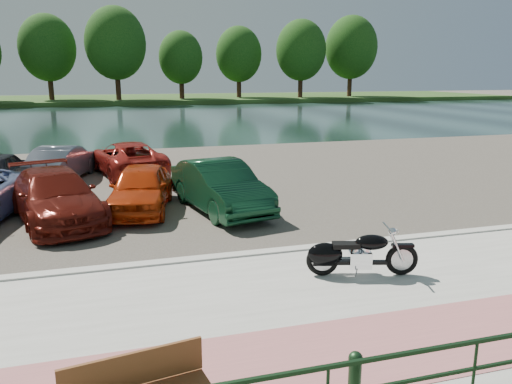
# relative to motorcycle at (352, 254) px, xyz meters

# --- Properties ---
(ground) EXTENTS (200.00, 200.00, 0.00)m
(ground) POSITION_rel_motorcycle_xyz_m (-0.43, -0.21, -0.56)
(ground) COLOR #595447
(ground) RESTS_ON ground
(promenade) EXTENTS (60.00, 6.00, 0.10)m
(promenade) POSITION_rel_motorcycle_xyz_m (-0.43, -1.21, -0.51)
(promenade) COLOR #A9A79F
(promenade) RESTS_ON ground
(pink_path) EXTENTS (60.00, 2.00, 0.01)m
(pink_path) POSITION_rel_motorcycle_xyz_m (-0.43, -2.71, -0.46)
(pink_path) COLOR #A85E62
(pink_path) RESTS_ON promenade
(kerb) EXTENTS (60.00, 0.30, 0.14)m
(kerb) POSITION_rel_motorcycle_xyz_m (-0.43, 1.79, -0.49)
(kerb) COLOR #A9A79F
(kerb) RESTS_ON ground
(parking_lot) EXTENTS (60.00, 18.00, 0.04)m
(parking_lot) POSITION_rel_motorcycle_xyz_m (-0.43, 10.79, -0.54)
(parking_lot) COLOR #433D36
(parking_lot) RESTS_ON ground
(river) EXTENTS (120.00, 40.00, 0.00)m
(river) POSITION_rel_motorcycle_xyz_m (-0.43, 39.79, -0.56)
(river) COLOR #182B28
(river) RESTS_ON ground
(far_bank) EXTENTS (120.00, 24.00, 0.60)m
(far_bank) POSITION_rel_motorcycle_xyz_m (-0.43, 71.79, -0.26)
(far_bank) COLOR #244117
(far_bank) RESTS_ON ground
(railing) EXTENTS (24.04, 0.05, 0.90)m
(railing) POSITION_rel_motorcycle_xyz_m (-0.43, -4.21, 0.23)
(railing) COLOR black
(railing) RESTS_ON promenade
(bollards) EXTENTS (10.68, 0.18, 0.81)m
(bollards) POSITION_rel_motorcycle_xyz_m (-2.09, -3.91, -0.02)
(bollards) COLOR black
(bollards) RESTS_ON promenade
(far_trees) EXTENTS (70.25, 10.68, 12.52)m
(far_trees) POSITION_rel_motorcycle_xyz_m (3.93, 65.58, 6.93)
(far_trees) COLOR #361D13
(far_trees) RESTS_ON far_bank
(motorcycle) EXTENTS (2.28, 0.96, 1.05)m
(motorcycle) POSITION_rel_motorcycle_xyz_m (0.00, 0.00, 0.00)
(motorcycle) COLOR black
(motorcycle) RESTS_ON promenade
(car_3) EXTENTS (3.41, 5.43, 1.47)m
(car_3) POSITION_rel_motorcycle_xyz_m (-6.29, 6.09, 0.21)
(car_3) COLOR #5C140D
(car_3) RESTS_ON parking_lot
(car_4) EXTENTS (2.48, 4.44, 1.43)m
(car_4) POSITION_rel_motorcycle_xyz_m (-3.87, 6.58, 0.19)
(car_4) COLOR #C3360D
(car_4) RESTS_ON parking_lot
(car_5) EXTENTS (2.56, 4.92, 1.54)m
(car_5) POSITION_rel_motorcycle_xyz_m (-1.52, 5.91, 0.25)
(car_5) COLOR #0E361F
(car_5) RESTS_ON parking_lot
(car_8) EXTENTS (2.14, 3.95, 1.28)m
(car_8) POSITION_rel_motorcycle_xyz_m (-8.78, 11.90, 0.12)
(car_8) COLOR black
(car_8) RESTS_ON parking_lot
(car_9) EXTENTS (2.62, 4.46, 1.39)m
(car_9) POSITION_rel_motorcycle_xyz_m (-6.58, 12.29, 0.17)
(car_9) COLOR slate
(car_9) RESTS_ON parking_lot
(car_10) EXTENTS (3.34, 5.42, 1.40)m
(car_10) POSITION_rel_motorcycle_xyz_m (-4.04, 12.54, 0.18)
(car_10) COLOR maroon
(car_10) RESTS_ON parking_lot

